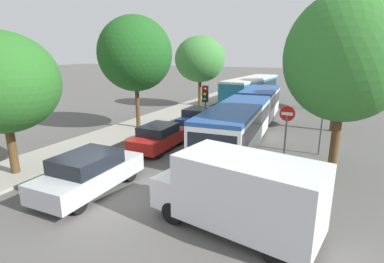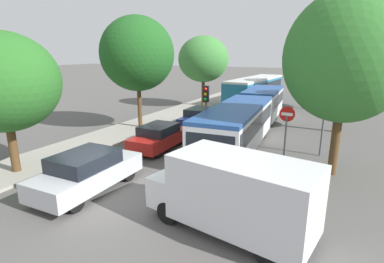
% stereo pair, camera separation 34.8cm
% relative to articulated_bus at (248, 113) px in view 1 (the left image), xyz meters
% --- Properties ---
extents(ground_plane, '(200.00, 200.00, 0.00)m').
position_rel_articulated_bus_xyz_m(ground_plane, '(-1.73, -11.03, -1.38)').
color(ground_plane, '#565451').
extents(kerb_strip_left, '(3.20, 34.56, 0.14)m').
position_rel_articulated_bus_xyz_m(kerb_strip_left, '(-7.55, 1.25, -1.31)').
color(kerb_strip_left, '#9E998E').
rests_on(kerb_strip_left, ground).
extents(articulated_bus, '(3.66, 16.23, 2.39)m').
position_rel_articulated_bus_xyz_m(articulated_bus, '(0.00, 0.00, 0.00)').
color(articulated_bus, silver).
rests_on(articulated_bus, ground).
extents(city_bus_rear, '(3.42, 11.87, 2.52)m').
position_rel_articulated_bus_xyz_m(city_bus_rear, '(-3.35, 13.54, 0.08)').
color(city_bus_rear, teal).
rests_on(city_bus_rear, ground).
extents(queued_car_silver, '(1.93, 4.45, 1.54)m').
position_rel_articulated_bus_xyz_m(queued_car_silver, '(-3.12, -11.00, -0.60)').
color(queued_car_silver, '#B7BABF').
rests_on(queued_car_silver, ground).
extents(queued_car_red, '(1.73, 4.00, 1.39)m').
position_rel_articulated_bus_xyz_m(queued_car_red, '(-3.48, -5.39, -0.68)').
color(queued_car_red, '#B21E19').
rests_on(queued_car_red, ground).
extents(queued_car_navy, '(1.76, 4.07, 1.41)m').
position_rel_articulated_bus_xyz_m(queued_car_navy, '(-3.55, 0.03, -0.66)').
color(queued_car_navy, navy).
rests_on(queued_car_navy, ground).
extents(white_van, '(5.26, 2.76, 2.31)m').
position_rel_articulated_bus_xyz_m(white_van, '(2.78, -11.04, -0.14)').
color(white_van, silver).
rests_on(white_van, ground).
extents(traffic_light, '(0.36, 0.39, 3.40)m').
position_rel_articulated_bus_xyz_m(traffic_light, '(-1.54, -3.56, 1.12)').
color(traffic_light, '#56595E').
rests_on(traffic_light, ground).
extents(no_entry_sign, '(0.70, 0.08, 2.82)m').
position_rel_articulated_bus_xyz_m(no_entry_sign, '(3.09, -4.85, 0.50)').
color(no_entry_sign, '#56595E').
rests_on(no_entry_sign, ground).
extents(direction_sign_post, '(0.10, 1.40, 3.60)m').
position_rel_articulated_bus_xyz_m(direction_sign_post, '(4.53, -2.60, 1.19)').
color(direction_sign_post, '#56595E').
rests_on(direction_sign_post, ground).
extents(tree_left_near, '(4.51, 4.51, 6.05)m').
position_rel_articulated_bus_xyz_m(tree_left_near, '(-7.27, -11.23, 2.51)').
color(tree_left_near, '#51381E').
rests_on(tree_left_near, ground).
extents(tree_left_mid, '(4.87, 4.87, 7.53)m').
position_rel_articulated_bus_xyz_m(tree_left_mid, '(-7.09, -2.13, 3.58)').
color(tree_left_mid, '#51381E').
rests_on(tree_left_mid, ground).
extents(tree_left_far, '(4.76, 4.76, 6.70)m').
position_rel_articulated_bus_xyz_m(tree_left_far, '(-6.97, 7.83, 3.06)').
color(tree_left_far, '#51381E').
rests_on(tree_left_far, ground).
extents(tree_right_near, '(4.90, 4.90, 7.63)m').
position_rel_articulated_bus_xyz_m(tree_right_near, '(5.14, -5.04, 3.47)').
color(tree_right_near, '#51381E').
rests_on(tree_right_near, ground).
extents(tree_right_mid, '(3.37, 3.37, 5.93)m').
position_rel_articulated_bus_xyz_m(tree_right_mid, '(5.04, 3.10, 2.99)').
color(tree_right_mid, '#51381E').
rests_on(tree_right_mid, ground).
extents(tree_right_far, '(5.05, 5.05, 7.83)m').
position_rel_articulated_bus_xyz_m(tree_right_far, '(4.39, 11.10, 3.83)').
color(tree_right_far, '#51381E').
rests_on(tree_right_far, ground).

